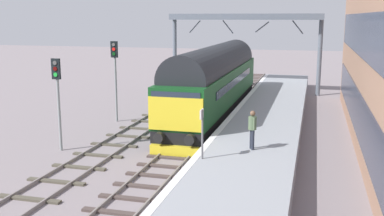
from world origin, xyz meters
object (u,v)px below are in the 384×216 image
diesel_locomotive (215,80)px  waiting_passenger (252,126)px  signal_post_mid (58,92)px  signal_post_far (115,71)px  platform_number_sign (202,126)px

diesel_locomotive → waiting_passenger: size_ratio=10.78×
diesel_locomotive → waiting_passenger: (3.74, -9.94, -0.49)m
diesel_locomotive → signal_post_mid: (-5.73, -9.19, 0.43)m
diesel_locomotive → signal_post_mid: 10.84m
diesel_locomotive → signal_post_far: (-5.73, -2.56, 0.71)m
waiting_passenger → platform_number_sign: bearing=110.6°
diesel_locomotive → signal_post_mid: size_ratio=3.91×
signal_post_mid → diesel_locomotive: bearing=58.0°
signal_post_mid → signal_post_far: size_ratio=0.90×
signal_post_far → waiting_passenger: signal_post_far is taller
signal_post_mid → platform_number_sign: size_ratio=2.31×
signal_post_far → platform_number_sign: 12.07m
platform_number_sign → diesel_locomotive: bearing=99.8°
signal_post_far → waiting_passenger: (9.48, -7.38, -1.19)m
signal_post_far → signal_post_mid: bearing=-90.0°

